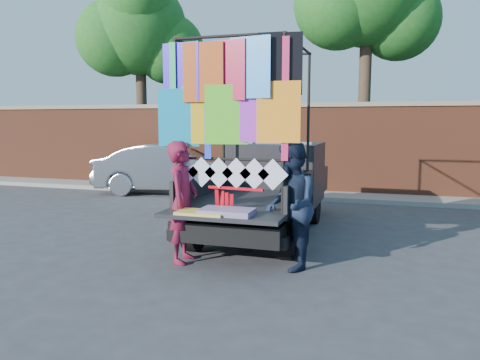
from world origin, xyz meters
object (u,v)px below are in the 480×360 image
(woman, at_px, (183,202))
(sedan, at_px, (172,169))
(man, at_px, (291,206))
(pickup_truck, at_px, (271,185))

(woman, bearing_deg, sedan, 21.12)
(woman, relative_size, man, 1.00)
(pickup_truck, bearing_deg, sedan, 138.25)
(woman, xyz_separation_m, man, (1.59, 0.17, 0.00))
(sedan, xyz_separation_m, woman, (3.12, -6.04, 0.19))
(pickup_truck, xyz_separation_m, sedan, (-3.80, 3.39, -0.12))
(sedan, height_order, woman, woman)
(sedan, height_order, man, man)
(woman, distance_m, man, 1.60)
(pickup_truck, bearing_deg, woman, -104.44)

